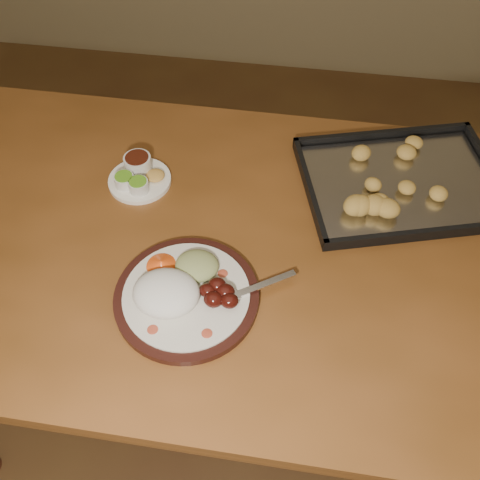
# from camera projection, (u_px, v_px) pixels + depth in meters

# --- Properties ---
(ground) EXTENTS (4.00, 4.00, 0.00)m
(ground) POSITION_uv_depth(u_px,v_px,m) (178.00, 434.00, 1.66)
(ground) COLOR brown
(ground) RESTS_ON ground
(dining_table) EXTENTS (1.50, 0.91, 0.75)m
(dining_table) POSITION_uv_depth(u_px,v_px,m) (231.00, 266.00, 1.25)
(dining_table) COLOR brown
(dining_table) RESTS_ON ground
(dinner_plate) EXTENTS (0.36, 0.29, 0.07)m
(dinner_plate) POSITION_uv_depth(u_px,v_px,m) (183.00, 292.00, 1.07)
(dinner_plate) COLOR black
(dinner_plate) RESTS_ON dining_table
(condiment_saucer) EXTENTS (0.15, 0.15, 0.05)m
(condiment_saucer) POSITION_uv_depth(u_px,v_px,m) (138.00, 176.00, 1.28)
(condiment_saucer) COLOR white
(condiment_saucer) RESTS_ON dining_table
(baking_tray) EXTENTS (0.54, 0.46, 0.05)m
(baking_tray) POSITION_uv_depth(u_px,v_px,m) (402.00, 181.00, 1.27)
(baking_tray) COLOR black
(baking_tray) RESTS_ON dining_table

